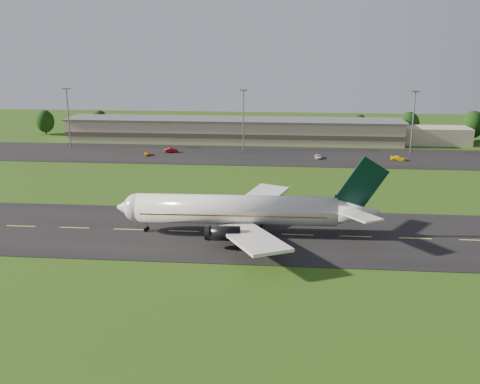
# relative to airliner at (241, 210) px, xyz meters

# --- Properties ---
(ground) EXTENTS (360.00, 360.00, 0.00)m
(ground) POSITION_rel_airliner_xyz_m (-11.08, -0.02, -4.66)
(ground) COLOR #1E4411
(ground) RESTS_ON ground
(taxiway) EXTENTS (220.00, 30.00, 0.10)m
(taxiway) POSITION_rel_airliner_xyz_m (-11.08, -0.02, -4.61)
(taxiway) COLOR black
(taxiway) RESTS_ON ground
(apron) EXTENTS (260.00, 30.00, 0.10)m
(apron) POSITION_rel_airliner_xyz_m (-11.08, 71.98, -4.61)
(apron) COLOR black
(apron) RESTS_ON ground
(airliner) EXTENTS (51.27, 42.17, 15.57)m
(airliner) POSITION_rel_airliner_xyz_m (0.00, 0.00, 0.00)
(airliner) COLOR white
(airliner) RESTS_ON ground
(terminal) EXTENTS (145.00, 16.00, 8.40)m
(terminal) POSITION_rel_airliner_xyz_m (-4.67, 96.16, -0.67)
(terminal) COLOR #B9AE8D
(terminal) RESTS_ON ground
(light_mast_west) EXTENTS (2.40, 1.20, 20.35)m
(light_mast_west) POSITION_rel_airliner_xyz_m (-66.08, 79.98, 8.08)
(light_mast_west) COLOR gray
(light_mast_west) RESTS_ON ground
(light_mast_centre) EXTENTS (2.40, 1.20, 20.35)m
(light_mast_centre) POSITION_rel_airliner_xyz_m (-6.08, 79.98, 8.08)
(light_mast_centre) COLOR gray
(light_mast_centre) RESTS_ON ground
(light_mast_east) EXTENTS (2.40, 1.20, 20.35)m
(light_mast_east) POSITION_rel_airliner_xyz_m (48.92, 79.98, 8.08)
(light_mast_east) COLOR gray
(light_mast_east) RESTS_ON ground
(tree_line) EXTENTS (196.15, 9.54, 11.09)m
(tree_line) POSITION_rel_airliner_xyz_m (24.92, 105.81, 0.62)
(tree_line) COLOR black
(tree_line) RESTS_ON ground
(service_vehicle_a) EXTENTS (2.65, 3.81, 1.20)m
(service_vehicle_a) POSITION_rel_airliner_xyz_m (-36.26, 68.81, -3.96)
(service_vehicle_a) COLOR orange
(service_vehicle_a) RESTS_ON apron
(service_vehicle_b) EXTENTS (4.64, 2.86, 1.44)m
(service_vehicle_b) POSITION_rel_airliner_xyz_m (-29.47, 74.07, -3.84)
(service_vehicle_b) COLOR #A60B15
(service_vehicle_b) RESTS_ON apron
(service_vehicle_c) EXTENTS (2.15, 4.29, 1.16)m
(service_vehicle_c) POSITION_rel_airliner_xyz_m (18.39, 69.14, -3.98)
(service_vehicle_c) COLOR silver
(service_vehicle_c) RESTS_ON apron
(service_vehicle_d) EXTENTS (5.11, 3.07, 1.39)m
(service_vehicle_d) POSITION_rel_airliner_xyz_m (42.89, 68.35, -3.87)
(service_vehicle_d) COLOR yellow
(service_vehicle_d) RESTS_ON apron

